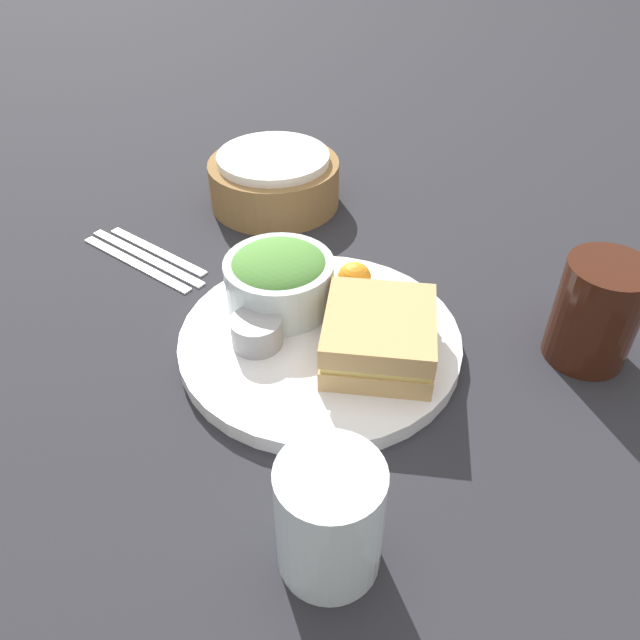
# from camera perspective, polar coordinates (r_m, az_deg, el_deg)

# --- Properties ---
(ground_plane) EXTENTS (4.00, 4.00, 0.00)m
(ground_plane) POSITION_cam_1_polar(r_m,az_deg,el_deg) (0.67, 0.00, -2.49)
(ground_plane) COLOR #232328
(plate) EXTENTS (0.30, 0.30, 0.02)m
(plate) POSITION_cam_1_polar(r_m,az_deg,el_deg) (0.67, 0.00, -1.92)
(plate) COLOR silver
(plate) RESTS_ON ground_plane
(sandwich) EXTENTS (0.14, 0.14, 0.05)m
(sandwich) POSITION_cam_1_polar(r_m,az_deg,el_deg) (0.62, 5.41, -1.43)
(sandwich) COLOR tan
(sandwich) RESTS_ON plate
(salad_bowl) EXTENTS (0.12, 0.12, 0.07)m
(salad_bowl) POSITION_cam_1_polar(r_m,az_deg,el_deg) (0.68, -3.75, 3.92)
(salad_bowl) COLOR silver
(salad_bowl) RESTS_ON plate
(dressing_cup) EXTENTS (0.05, 0.05, 0.03)m
(dressing_cup) POSITION_cam_1_polar(r_m,az_deg,el_deg) (0.64, -5.82, -1.06)
(dressing_cup) COLOR #99999E
(dressing_cup) RESTS_ON plate
(orange_wedge) EXTENTS (0.04, 0.04, 0.04)m
(orange_wedge) POSITION_cam_1_polar(r_m,az_deg,el_deg) (0.71, 3.15, 3.77)
(orange_wedge) COLOR orange
(orange_wedge) RESTS_ON plate
(drink_glass) EXTENTS (0.08, 0.08, 0.11)m
(drink_glass) POSITION_cam_1_polar(r_m,az_deg,el_deg) (0.69, 23.95, 0.65)
(drink_glass) COLOR #38190F
(drink_glass) RESTS_ON ground_plane
(bread_basket) EXTENTS (0.18, 0.18, 0.08)m
(bread_basket) POSITION_cam_1_polar(r_m,az_deg,el_deg) (0.91, -4.20, 12.64)
(bread_basket) COLOR olive
(bread_basket) RESTS_ON ground_plane
(fork) EXTENTS (0.19, 0.06, 0.01)m
(fork) POSITION_cam_1_polar(r_m,az_deg,el_deg) (0.83, -16.54, 5.03)
(fork) COLOR silver
(fork) RESTS_ON ground_plane
(knife) EXTENTS (0.20, 0.06, 0.01)m
(knife) POSITION_cam_1_polar(r_m,az_deg,el_deg) (0.83, -15.60, 5.61)
(knife) COLOR silver
(knife) RESTS_ON ground_plane
(spoon) EXTENTS (0.17, 0.05, 0.01)m
(spoon) POSITION_cam_1_polar(r_m,az_deg,el_deg) (0.84, -14.68, 6.18)
(spoon) COLOR silver
(spoon) RESTS_ON ground_plane
(water_glass) EXTENTS (0.08, 0.08, 0.11)m
(water_glass) POSITION_cam_1_polar(r_m,az_deg,el_deg) (0.47, 0.88, -17.69)
(water_glass) COLOR silver
(water_glass) RESTS_ON ground_plane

